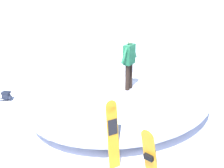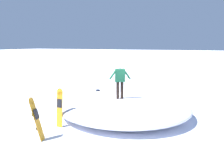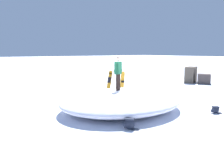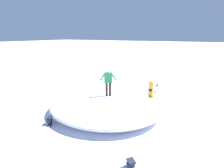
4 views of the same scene
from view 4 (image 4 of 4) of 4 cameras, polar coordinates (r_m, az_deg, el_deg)
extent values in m
plane|color=white|center=(9.18, -1.88, -11.58)|extent=(240.00, 240.00, 0.00)
ellipsoid|color=white|center=(9.54, -2.46, -7.35)|extent=(6.80, 7.61, 0.92)
cylinder|color=black|center=(9.47, -1.90, -1.89)|extent=(0.14, 0.14, 0.81)
cylinder|color=black|center=(9.47, -0.69, -1.90)|extent=(0.14, 0.14, 0.81)
cube|color=#195638|center=(9.27, -1.32, 2.25)|extent=(0.41, 0.50, 0.60)
sphere|color=beige|center=(9.17, -1.34, 4.92)|extent=(0.22, 0.22, 0.22)
cylinder|color=#195638|center=(9.27, -3.26, 2.57)|extent=(0.26, 0.38, 0.50)
cylinder|color=#195638|center=(9.25, 0.62, 2.56)|extent=(0.26, 0.38, 0.50)
cube|color=orange|center=(11.90, 15.02, -1.57)|extent=(0.36, 0.41, 1.47)
cylinder|color=orange|center=(11.70, 16.11, 1.78)|extent=(0.30, 0.15, 0.28)
cube|color=black|center=(11.82, 15.17, -0.36)|extent=(0.25, 0.14, 0.35)
cube|color=black|center=(11.82, 15.62, -0.39)|extent=(0.21, 0.13, 0.12)
cube|color=black|center=(11.98, 14.84, -2.76)|extent=(0.21, 0.13, 0.12)
cube|color=orange|center=(10.70, 13.34, -3.40)|extent=(0.18, 0.29, 1.51)
cylinder|color=orange|center=(10.40, 13.49, 0.37)|extent=(0.05, 0.29, 0.29)
cube|color=black|center=(10.60, 13.42, -2.04)|extent=(0.05, 0.24, 0.36)
cube|color=black|center=(10.55, 13.32, -2.13)|extent=(0.08, 0.19, 0.12)
cube|color=black|center=(10.78, 13.22, -4.77)|extent=(0.08, 0.19, 0.12)
ellipsoid|color=#1E2333|center=(6.17, 6.63, -26.18)|extent=(0.44, 0.44, 0.33)
ellipsoid|color=#2B3144|center=(6.30, 5.96, -25.66)|extent=(0.23, 0.22, 0.16)
cube|color=#1E2333|center=(6.08, 6.68, -25.24)|extent=(0.37, 0.37, 0.06)
ellipsoid|color=#1E2333|center=(9.01, -21.02, -11.87)|extent=(0.48, 0.45, 0.42)
ellipsoid|color=#2B3144|center=(9.19, -20.74, -11.69)|extent=(0.21, 0.23, 0.20)
cube|color=#1E2333|center=(8.93, -21.14, -10.88)|extent=(0.40, 0.38, 0.06)
cylinder|color=#1E2333|center=(8.93, -21.67, -13.62)|extent=(0.24, 0.20, 0.04)
cylinder|color=#1E2333|center=(8.90, -20.71, -13.64)|extent=(0.24, 0.20, 0.04)
camera|label=1|loc=(14.57, 32.72, 13.25)|focal=46.60mm
camera|label=2|loc=(17.80, 3.85, 13.73)|focal=31.17mm
camera|label=3|loc=(12.49, -67.76, -0.67)|focal=39.99mm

